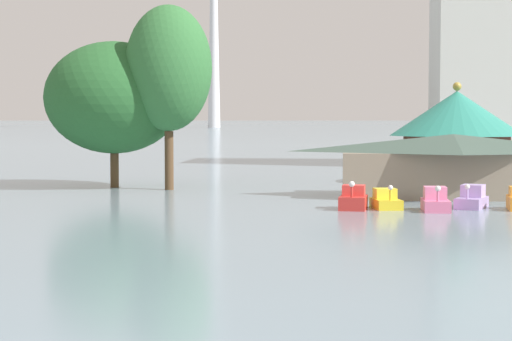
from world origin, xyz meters
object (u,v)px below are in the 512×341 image
Objects in this scene: pedal_boat_lavender at (472,199)px; shoreline_tree_mid at (169,69)px; green_roof_pavilion at (457,132)px; shoreline_tree_tall_left at (114,98)px; pedal_boat_pink at (435,201)px; pedal_boat_yellow at (386,201)px; pedal_boat_red at (353,200)px; boathouse at (453,164)px.

pedal_boat_lavender is 24.54m from shoreline_tree_mid.
shoreline_tree_tall_left is (-26.16, -6.84, 2.63)m from green_roof_pavilion.
green_roof_pavilion reaches higher than pedal_boat_pink.
pedal_boat_yellow is at bearing -107.31° from green_roof_pavilion.
pedal_boat_lavender is at bearing 107.55° from pedal_boat_red.
shoreline_tree_mid is at bearing -126.91° from pedal_boat_pink.
pedal_boat_lavender is 20.54m from green_roof_pavilion.
shoreline_tree_mid is (-19.88, 3.95, 6.61)m from boathouse.
shoreline_tree_mid is (-15.06, 12.33, 8.33)m from pedal_boat_yellow.
boathouse is 1.18× the size of shoreline_tree_mid.
pedal_boat_yellow is 9.81m from boathouse.
shoreline_tree_mid is at bearing -23.10° from shoreline_tree_tall_left.
green_roof_pavilion reaches higher than pedal_boat_yellow.
pedal_boat_red is 0.19× the size of shoreline_tree_mid.
green_roof_pavilion is (3.83, 22.08, 3.58)m from pedal_boat_pink.
shoreline_tree_mid reaches higher than pedal_boat_yellow.
pedal_boat_yellow is 0.25× the size of shoreline_tree_tall_left.
pedal_boat_red is 11.27m from boathouse.
pedal_boat_lavender is (5.04, 0.93, 0.07)m from pedal_boat_yellow.
pedal_boat_yellow is 5.13m from pedal_boat_lavender.
pedal_boat_lavender is 0.20× the size of boathouse.
pedal_boat_yellow is 2.92m from pedal_boat_pink.
pedal_boat_yellow is 21.17m from shoreline_tree_mid.
pedal_boat_yellow is at bearing -109.88° from pedal_boat_pink.
boathouse is at bearing 138.91° from pedal_boat_yellow.
pedal_boat_lavender is 0.29× the size of shoreline_tree_tall_left.
pedal_boat_pink is 0.88× the size of pedal_boat_lavender.
shoreline_tree_tall_left reaches higher than green_roof_pavilion.
green_roof_pavilion is at bearing 14.65° from shoreline_tree_tall_left.
boathouse is 1.48× the size of green_roof_pavilion.
pedal_boat_lavender is 0.24× the size of shoreline_tree_mid.
pedal_boat_pink is 22.69m from green_roof_pavilion.
shoreline_tree_mid reaches higher than shoreline_tree_tall_left.
pedal_boat_red reaches higher than pedal_boat_yellow.
green_roof_pavilion is at bearing 151.53° from pedal_boat_yellow.
pedal_boat_yellow is 0.17× the size of boathouse.
green_roof_pavilion is 0.79× the size of shoreline_tree_mid.
shoreline_tree_tall_left is at bearing -124.45° from pedal_boat_pink.
green_roof_pavilion is (6.57, 21.10, 3.65)m from pedal_boat_yellow.
pedal_boat_yellow is at bearing 111.49° from pedal_boat_red.
shoreline_tree_tall_left is (-24.63, 13.33, 6.21)m from pedal_boat_lavender.
shoreline_tree_mid reaches higher than pedal_boat_red.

